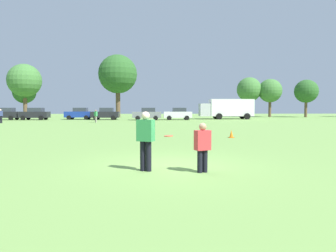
{
  "coord_description": "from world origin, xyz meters",
  "views": [
    {
      "loc": [
        -0.53,
        -9.79,
        1.89
      ],
      "look_at": [
        0.05,
        2.23,
        1.16
      ],
      "focal_mm": 32.93,
      "sensor_mm": 36.0,
      "label": 1
    }
  ],
  "objects_px": {
    "player_thrower": "(146,138)",
    "parked_car_center": "(79,113)",
    "box_truck": "(227,108)",
    "traffic_cone": "(231,134)",
    "parked_car_near_right": "(147,114)",
    "parked_car_near_left": "(5,114)",
    "bystander_sideline_watcher": "(96,115)",
    "parked_car_mid_right": "(106,114)",
    "parked_car_far_right": "(178,114)",
    "frisbee": "(168,136)",
    "parked_car_mid_left": "(35,114)",
    "bystander_far_jogger": "(1,115)",
    "player_defender": "(203,145)"
  },
  "relations": [
    {
      "from": "player_thrower",
      "to": "parked_car_center",
      "type": "relative_size",
      "value": 0.42
    },
    {
      "from": "box_truck",
      "to": "parked_car_center",
      "type": "bearing_deg",
      "value": -179.17
    },
    {
      "from": "traffic_cone",
      "to": "box_truck",
      "type": "bearing_deg",
      "value": 76.87
    },
    {
      "from": "traffic_cone",
      "to": "parked_car_near_right",
      "type": "distance_m",
      "value": 27.49
    },
    {
      "from": "parked_car_near_left",
      "to": "bystander_sideline_watcher",
      "type": "xyz_separation_m",
      "value": [
        14.97,
        -8.51,
        -0.04
      ]
    },
    {
      "from": "parked_car_mid_right",
      "to": "parked_car_far_right",
      "type": "xyz_separation_m",
      "value": [
        10.94,
        -0.92,
        0.0
      ]
    },
    {
      "from": "frisbee",
      "to": "parked_car_mid_left",
      "type": "xyz_separation_m",
      "value": [
        -18.2,
        37.91,
        -0.11
      ]
    },
    {
      "from": "parked_car_far_right",
      "to": "bystander_sideline_watcher",
      "type": "distance_m",
      "value": 13.21
    },
    {
      "from": "parked_car_mid_left",
      "to": "parked_car_center",
      "type": "height_order",
      "value": "same"
    },
    {
      "from": "traffic_cone",
      "to": "bystander_far_jogger",
      "type": "bearing_deg",
      "value": 141.0
    },
    {
      "from": "parked_car_center",
      "to": "bystander_sideline_watcher",
      "type": "distance_m",
      "value": 10.73
    },
    {
      "from": "player_thrower",
      "to": "player_defender",
      "type": "distance_m",
      "value": 1.68
    },
    {
      "from": "bystander_far_jogger",
      "to": "parked_car_center",
      "type": "bearing_deg",
      "value": 59.01
    },
    {
      "from": "parked_car_far_right",
      "to": "bystander_sideline_watcher",
      "type": "bearing_deg",
      "value": -145.33
    },
    {
      "from": "parked_car_mid_right",
      "to": "parked_car_mid_left",
      "type": "bearing_deg",
      "value": -179.78
    },
    {
      "from": "parked_car_center",
      "to": "bystander_sideline_watcher",
      "type": "bearing_deg",
      "value": -66.17
    },
    {
      "from": "player_thrower",
      "to": "box_truck",
      "type": "distance_m",
      "value": 41.54
    },
    {
      "from": "player_thrower",
      "to": "parked_car_near_right",
      "type": "distance_m",
      "value": 36.65
    },
    {
      "from": "parked_car_near_right",
      "to": "parked_car_far_right",
      "type": "distance_m",
      "value": 4.64
    },
    {
      "from": "parked_car_center",
      "to": "player_thrower",
      "type": "bearing_deg",
      "value": -74.05
    },
    {
      "from": "traffic_cone",
      "to": "bystander_sideline_watcher",
      "type": "relative_size",
      "value": 0.31
    },
    {
      "from": "box_truck",
      "to": "bystander_far_jogger",
      "type": "xyz_separation_m",
      "value": [
        -29.95,
        -11.38,
        -0.81
      ]
    },
    {
      "from": "parked_car_mid_left",
      "to": "parked_car_far_right",
      "type": "xyz_separation_m",
      "value": [
        21.47,
        -0.88,
        0.0
      ]
    },
    {
      "from": "player_defender",
      "to": "bystander_sideline_watcher",
      "type": "height_order",
      "value": "bystander_sideline_watcher"
    },
    {
      "from": "frisbee",
      "to": "bystander_far_jogger",
      "type": "bearing_deg",
      "value": 123.27
    },
    {
      "from": "bystander_far_jogger",
      "to": "parked_car_mid_right",
      "type": "bearing_deg",
      "value": 41.56
    },
    {
      "from": "traffic_cone",
      "to": "parked_car_center",
      "type": "distance_m",
      "value": 33.85
    },
    {
      "from": "parked_car_mid_left",
      "to": "box_truck",
      "type": "xyz_separation_m",
      "value": [
        29.59,
        1.76,
        0.83
      ]
    },
    {
      "from": "frisbee",
      "to": "player_thrower",
      "type": "bearing_deg",
      "value": -174.15
    },
    {
      "from": "traffic_cone",
      "to": "bystander_sideline_watcher",
      "type": "height_order",
      "value": "bystander_sideline_watcher"
    },
    {
      "from": "parked_car_far_right",
      "to": "box_truck",
      "type": "xyz_separation_m",
      "value": [
        8.12,
        2.64,
        0.83
      ]
    },
    {
      "from": "player_thrower",
      "to": "parked_car_mid_left",
      "type": "relative_size",
      "value": 0.42
    },
    {
      "from": "parked_car_near_left",
      "to": "parked_car_center",
      "type": "relative_size",
      "value": 1.0
    },
    {
      "from": "parked_car_mid_left",
      "to": "bystander_far_jogger",
      "type": "distance_m",
      "value": 9.62
    },
    {
      "from": "parked_car_mid_left",
      "to": "parked_car_center",
      "type": "distance_m",
      "value": 6.42
    },
    {
      "from": "parked_car_far_right",
      "to": "parked_car_near_left",
      "type": "bearing_deg",
      "value": 177.79
    },
    {
      "from": "traffic_cone",
      "to": "parked_car_near_left",
      "type": "bearing_deg",
      "value": 133.59
    },
    {
      "from": "player_thrower",
      "to": "parked_car_center",
      "type": "distance_m",
      "value": 40.98
    },
    {
      "from": "traffic_cone",
      "to": "parked_car_mid_right",
      "type": "xyz_separation_m",
      "value": [
        -12.07,
        28.25,
        0.69
      ]
    },
    {
      "from": "bystander_sideline_watcher",
      "to": "bystander_far_jogger",
      "type": "xyz_separation_m",
      "value": [
        -10.97,
        -1.22,
        0.06
      ]
    },
    {
      "from": "player_defender",
      "to": "parked_car_center",
      "type": "bearing_deg",
      "value": 108.01
    },
    {
      "from": "frisbee",
      "to": "parked_car_mid_left",
      "type": "bearing_deg",
      "value": 115.64
    },
    {
      "from": "parked_car_near_left",
      "to": "parked_car_near_right",
      "type": "relative_size",
      "value": 1.0
    },
    {
      "from": "traffic_cone",
      "to": "parked_car_mid_left",
      "type": "distance_m",
      "value": 36.15
    },
    {
      "from": "traffic_cone",
      "to": "parked_car_far_right",
      "type": "xyz_separation_m",
      "value": [
        -1.13,
        27.34,
        0.69
      ]
    },
    {
      "from": "traffic_cone",
      "to": "parked_car_near_left",
      "type": "distance_m",
      "value": 39.12
    },
    {
      "from": "player_thrower",
      "to": "traffic_cone",
      "type": "relative_size",
      "value": 3.67
    },
    {
      "from": "parked_car_near_left",
      "to": "parked_car_mid_right",
      "type": "xyz_separation_m",
      "value": [
        14.9,
        -0.08,
        0.0
      ]
    },
    {
      "from": "player_thrower",
      "to": "parked_car_near_right",
      "type": "relative_size",
      "value": 0.42
    },
    {
      "from": "parked_car_far_right",
      "to": "box_truck",
      "type": "relative_size",
      "value": 0.49
    }
  ]
}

